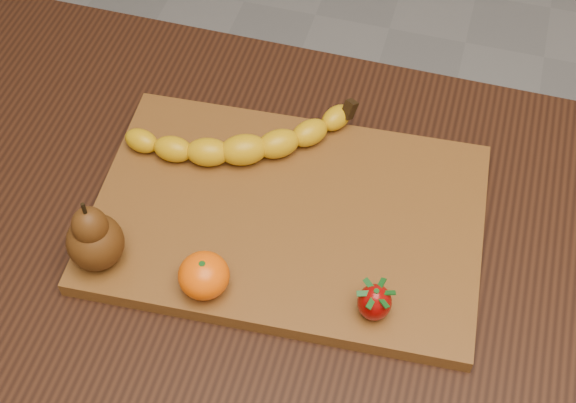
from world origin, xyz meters
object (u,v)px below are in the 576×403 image
(table, at_px, (234,291))
(mandarin, at_px, (204,276))
(cutting_board, at_px, (288,217))
(pear, at_px, (92,233))

(table, xyz_separation_m, mandarin, (-0.00, -0.07, 0.14))
(mandarin, bearing_deg, cutting_board, 64.41)
(pear, bearing_deg, mandarin, -1.67)
(table, relative_size, mandarin, 17.99)
(table, height_order, cutting_board, cutting_board)
(cutting_board, bearing_deg, table, -139.86)
(cutting_board, height_order, pear, pear)
(table, distance_m, pear, 0.22)
(table, distance_m, mandarin, 0.16)
(table, height_order, pear, pear)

